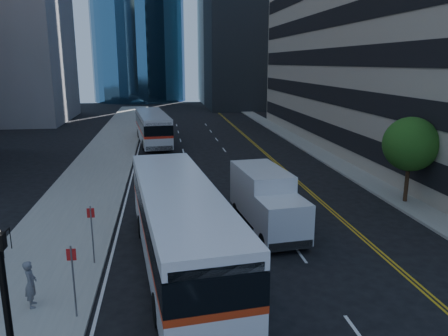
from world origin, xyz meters
The scene contains 9 objects.
ground centered at (0.00, 0.00, 0.00)m, with size 160.00×160.00×0.00m, color black.
sidewalk_west centered at (-10.50, 25.00, 0.07)m, with size 5.00×90.00×0.15m, color gray.
sidewalk_east centered at (9.00, 25.00, 0.07)m, with size 2.00×90.00×0.15m, color gray.
street_tree centered at (9.00, 8.00, 3.64)m, with size 3.20×3.20×5.10m.
lamp_post centered at (-9.00, -6.00, 2.72)m, with size 0.28×0.28×4.56m.
bus_front centered at (-4.83, 1.47, 1.88)m, with size 4.37×13.60×3.45m.
bus_rear centered at (-6.45, 30.76, 1.74)m, with size 4.08×12.61×3.19m.
box_truck centered at (-0.33, 4.98, 1.60)m, with size 2.82×6.50×3.02m.
pedestrian centered at (-10.01, -1.13, 0.98)m, with size 0.61×0.40×1.66m, color slate.
Camera 1 is at (-5.38, -15.41, 8.31)m, focal length 35.00 mm.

